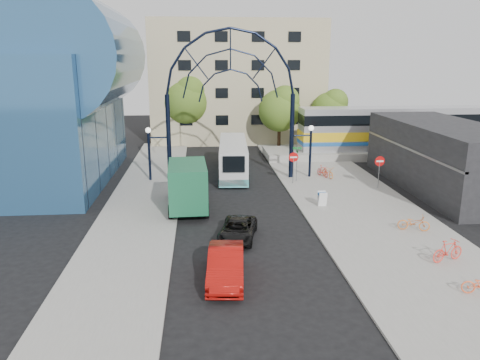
{
  "coord_description": "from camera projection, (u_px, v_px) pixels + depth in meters",
  "views": [
    {
      "loc": [
        -2.46,
        -23.44,
        9.78
      ],
      "look_at": [
        0.06,
        6.0,
        2.04
      ],
      "focal_mm": 35.0,
      "sensor_mm": 36.0,
      "label": 1
    }
  ],
  "objects": [
    {
      "name": "sidewalk_east",
      "position": [
        367.0,
        215.0,
        29.77
      ],
      "size": [
        8.0,
        56.0,
        0.12
      ],
      "primitive_type": "cube",
      "color": "gray",
      "rests_on": "ground"
    },
    {
      "name": "green_truck",
      "position": [
        188.0,
        185.0,
        30.87
      ],
      "size": [
        2.71,
        6.55,
        3.26
      ],
      "rotation": [
        0.0,
        0.0,
        0.04
      ],
      "color": "black",
      "rests_on": "ground"
    },
    {
      "name": "bike_far_b",
      "position": [
        448.0,
        251.0,
        22.77
      ],
      "size": [
        1.93,
        1.07,
        1.12
      ],
      "primitive_type": "imported",
      "rotation": [
        0.0,
        0.0,
        1.88
      ],
      "color": "#F53F31",
      "rests_on": "sidewalk_east"
    },
    {
      "name": "train_car",
      "position": [
        422.0,
        128.0,
        47.39
      ],
      "size": [
        25.1,
        3.05,
        4.2
      ],
      "color": "#B7B7BC",
      "rests_on": "train_platform"
    },
    {
      "name": "commercial_block_east",
      "position": [
        444.0,
        156.0,
        35.6
      ],
      "size": [
        6.0,
        16.0,
        5.0
      ],
      "primitive_type": "cube",
      "color": "black",
      "rests_on": "ground"
    },
    {
      "name": "bike_near_b",
      "position": [
        323.0,
        171.0,
        39.16
      ],
      "size": [
        0.96,
        1.59,
        0.93
      ],
      "primitive_type": "imported",
      "rotation": [
        0.0,
        0.0,
        0.37
      ],
      "color": "red",
      "rests_on": "sidewalk_east"
    },
    {
      "name": "ground",
      "position": [
        248.0,
        244.0,
        25.28
      ],
      "size": [
        120.0,
        120.0,
        0.0
      ],
      "primitive_type": "plane",
      "color": "black",
      "rests_on": "ground"
    },
    {
      "name": "plaza_west",
      "position": [
        140.0,
        211.0,
        30.51
      ],
      "size": [
        5.0,
        50.0,
        0.12
      ],
      "primitive_type": "cube",
      "color": "gray",
      "rests_on": "ground"
    },
    {
      "name": "stop_sign",
      "position": [
        294.0,
        160.0,
        36.73
      ],
      "size": [
        0.8,
        0.07,
        2.5
      ],
      "color": "slate",
      "rests_on": "sidewalk_east"
    },
    {
      "name": "gateway_arch",
      "position": [
        231.0,
        74.0,
        36.6
      ],
      "size": [
        13.64,
        0.44,
        12.1
      ],
      "color": "black",
      "rests_on": "ground"
    },
    {
      "name": "sandwich_board",
      "position": [
        322.0,
        197.0,
        31.31
      ],
      "size": [
        0.55,
        0.61,
        0.99
      ],
      "color": "white",
      "rests_on": "sidewalk_east"
    },
    {
      "name": "apartment_block",
      "position": [
        236.0,
        81.0,
        57.37
      ],
      "size": [
        20.0,
        12.1,
        14.0
      ],
      "color": "tan",
      "rests_on": "ground"
    },
    {
      "name": "tree_north_b",
      "position": [
        187.0,
        99.0,
        52.47
      ],
      "size": [
        5.12,
        5.12,
        8.0
      ],
      "color": "#382314",
      "rests_on": "ground"
    },
    {
      "name": "train_platform",
      "position": [
        420.0,
        152.0,
        48.03
      ],
      "size": [
        32.0,
        5.0,
        0.8
      ],
      "primitive_type": "cube",
      "color": "gray",
      "rests_on": "ground"
    },
    {
      "name": "red_sedan",
      "position": [
        226.0,
        265.0,
        21.01
      ],
      "size": [
        1.95,
        4.65,
        1.49
      ],
      "primitive_type": "imported",
      "rotation": [
        0.0,
        0.0,
        -0.08
      ],
      "color": "#9B0D09",
      "rests_on": "ground"
    },
    {
      "name": "bike_far_a",
      "position": [
        414.0,
        223.0,
        26.89
      ],
      "size": [
        1.88,
        1.13,
        0.94
      ],
      "primitive_type": "imported",
      "rotation": [
        0.0,
        0.0,
        1.26
      ],
      "color": "orange",
      "rests_on": "sidewalk_east"
    },
    {
      "name": "black_suv",
      "position": [
        238.0,
        230.0,
        25.85
      ],
      "size": [
        2.69,
        4.33,
        1.12
      ],
      "primitive_type": "imported",
      "rotation": [
        0.0,
        0.0,
        -0.22
      ],
      "color": "black",
      "rests_on": "ground"
    },
    {
      "name": "tree_north_c",
      "position": [
        331.0,
        109.0,
        52.11
      ],
      "size": [
        4.16,
        4.16,
        6.5
      ],
      "color": "#382314",
      "rests_on": "ground"
    },
    {
      "name": "city_bus",
      "position": [
        233.0,
        157.0,
        40.25
      ],
      "size": [
        2.92,
        10.41,
        2.83
      ],
      "rotation": [
        0.0,
        0.0,
        -0.06
      ],
      "color": "silver",
      "rests_on": "ground"
    },
    {
      "name": "street_name_sign",
      "position": [
        297.0,
        157.0,
        37.31
      ],
      "size": [
        0.7,
        0.7,
        2.8
      ],
      "color": "slate",
      "rests_on": "sidewalk_east"
    },
    {
      "name": "transit_hall",
      "position": [
        36.0,
        98.0,
        36.78
      ],
      "size": [
        16.5,
        18.0,
        14.5
      ],
      "color": "#2A5682",
      "rests_on": "ground"
    },
    {
      "name": "bike_near_a",
      "position": [
        328.0,
        172.0,
        38.82
      ],
      "size": [
        1.03,
        1.88,
        0.93
      ],
      "primitive_type": "imported",
      "rotation": [
        0.0,
        0.0,
        0.24
      ],
      "color": "orange",
      "rests_on": "sidewalk_east"
    },
    {
      "name": "tree_north_a",
      "position": [
        281.0,
        108.0,
        49.6
      ],
      "size": [
        4.48,
        4.48,
        7.0
      ],
      "color": "#382314",
      "rests_on": "ground"
    },
    {
      "name": "do_not_enter_sign",
      "position": [
        380.0,
        164.0,
        35.32
      ],
      "size": [
        0.76,
        0.07,
        2.48
      ],
      "color": "slate",
      "rests_on": "sidewalk_east"
    }
  ]
}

